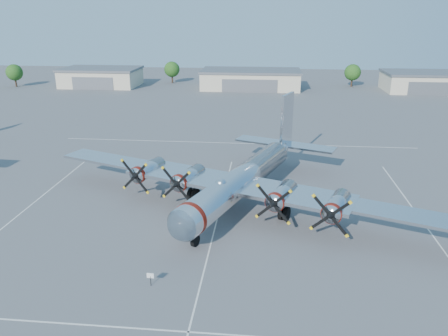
# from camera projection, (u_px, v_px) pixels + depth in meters

# --- Properties ---
(ground) EXTENTS (260.00, 260.00, 0.00)m
(ground) POSITION_uv_depth(u_px,v_px,m) (221.00, 203.00, 51.24)
(ground) COLOR #575759
(ground) RESTS_ON ground
(parking_lines) EXTENTS (60.00, 50.08, 0.01)m
(parking_lines) POSITION_uv_depth(u_px,v_px,m) (220.00, 210.00, 49.60)
(parking_lines) COLOR silver
(parking_lines) RESTS_ON ground
(hangar_west) EXTENTS (22.60, 14.60, 5.40)m
(hangar_west) POSITION_uv_depth(u_px,v_px,m) (101.00, 77.00, 131.28)
(hangar_west) COLOR beige
(hangar_west) RESTS_ON ground
(hangar_center) EXTENTS (28.60, 14.60, 5.40)m
(hangar_center) POSITION_uv_depth(u_px,v_px,m) (251.00, 79.00, 127.09)
(hangar_center) COLOR beige
(hangar_center) RESTS_ON ground
(hangar_east) EXTENTS (20.60, 14.60, 5.40)m
(hangar_east) POSITION_uv_depth(u_px,v_px,m) (421.00, 82.00, 122.63)
(hangar_east) COLOR beige
(hangar_east) RESTS_ON ground
(tree_far_west) EXTENTS (4.80, 4.80, 6.64)m
(tree_far_west) POSITION_uv_depth(u_px,v_px,m) (14.00, 72.00, 129.38)
(tree_far_west) COLOR #382619
(tree_far_west) RESTS_ON ground
(tree_west) EXTENTS (4.80, 4.80, 6.64)m
(tree_west) POSITION_uv_depth(u_px,v_px,m) (172.00, 69.00, 136.44)
(tree_west) COLOR #382619
(tree_west) RESTS_ON ground
(tree_east) EXTENTS (4.80, 4.80, 6.64)m
(tree_east) POSITION_uv_depth(u_px,v_px,m) (353.00, 72.00, 129.45)
(tree_east) COLOR #382619
(tree_east) RESTS_ON ground
(main_bomber_b29) EXTENTS (56.89, 48.25, 10.66)m
(main_bomber_b29) POSITION_uv_depth(u_px,v_px,m) (244.00, 203.00, 51.35)
(main_bomber_b29) COLOR silver
(main_bomber_b29) RESTS_ON ground
(info_placard) EXTENTS (0.61, 0.09, 1.16)m
(info_placard) POSITION_uv_depth(u_px,v_px,m) (150.00, 277.00, 35.57)
(info_placard) COLOR black
(info_placard) RESTS_ON ground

